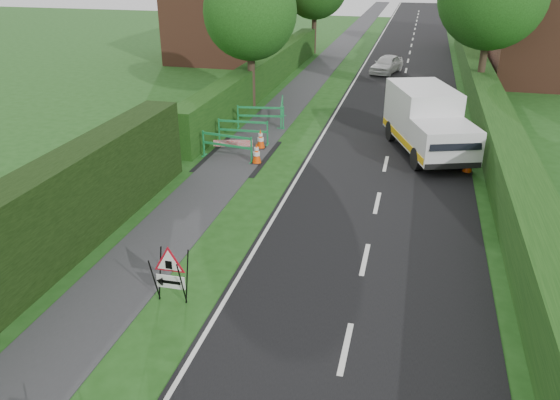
{
  "coord_description": "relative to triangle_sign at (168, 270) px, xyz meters",
  "views": [
    {
      "loc": [
        3.35,
        -7.59,
        7.17
      ],
      "look_at": [
        0.18,
        4.87,
        1.25
      ],
      "focal_mm": 35.0,
      "sensor_mm": 36.0,
      "label": 1
    }
  ],
  "objects": [
    {
      "name": "ped_barrier_0",
      "position": [
        -1.79,
        8.95,
        -0.19
      ],
      "size": [
        2.09,
        0.64,
        1.0
      ],
      "rotation": [
        0.0,
        0.0,
        -0.14
      ],
      "color": "#188543",
      "rests_on": "ground"
    },
    {
      "name": "triangle_sign",
      "position": [
        0.0,
        0.0,
        0.0
      ],
      "size": [
        0.83,
        0.83,
        1.19
      ],
      "rotation": [
        0.0,
        0.0,
        0.02
      ],
      "color": "black",
      "rests_on": "ground"
    },
    {
      "name": "traffic_cone_4",
      "position": [
        -0.93,
        10.45,
        -0.43
      ],
      "size": [
        0.38,
        0.38,
        0.79
      ],
      "color": "black",
      "rests_on": "ground"
    },
    {
      "name": "house_east_b",
      "position": [
        13.51,
        40.38,
        2.07
      ],
      "size": [
        7.5,
        7.4,
        7.88
      ],
      "color": "brown",
      "rests_on": "ground"
    },
    {
      "name": "ped_barrier_2",
      "position": [
        -1.67,
        13.04,
        -0.19
      ],
      "size": [
        2.09,
        0.66,
        1.0
      ],
      "rotation": [
        0.0,
        0.0,
        0.15
      ],
      "color": "#188543",
      "rests_on": "ground"
    },
    {
      "name": "footpath",
      "position": [
        -1.49,
        33.38,
        -0.82
      ],
      "size": [
        2.0,
        90.0,
        0.02
      ],
      "primitive_type": "cube",
      "color": "#2D2D30",
      "rests_on": "ground"
    },
    {
      "name": "hedge_east",
      "position": [
        8.01,
        14.38,
        -0.82
      ],
      "size": [
        1.2,
        50.0,
        1.5
      ],
      "primitive_type": "cube",
      "color": "#14380F",
      "rests_on": "ground"
    },
    {
      "name": "ped_barrier_1",
      "position": [
        -1.77,
        10.82,
        -0.19
      ],
      "size": [
        2.08,
        0.48,
        1.0
      ],
      "rotation": [
        0.0,
        0.0,
        0.06
      ],
      "color": "#188543",
      "rests_on": "ground"
    },
    {
      "name": "tree_nw",
      "position": [
        -3.09,
        16.38,
        3.66
      ],
      "size": [
        4.4,
        4.4,
        6.7
      ],
      "color": "#2D2116",
      "rests_on": "ground"
    },
    {
      "name": "house_west",
      "position": [
        -8.49,
        28.38,
        2.07
      ],
      "size": [
        7.5,
        7.4,
        7.88
      ],
      "color": "brown",
      "rests_on": "ground"
    },
    {
      "name": "hedge_west_far",
      "position": [
        -3.49,
        20.38,
        -0.82
      ],
      "size": [
        1.0,
        24.0,
        1.8
      ],
      "primitive_type": "cube",
      "color": "#14380F",
      "rests_on": "ground"
    },
    {
      "name": "traffic_cone_3",
      "position": [
        -0.61,
        8.81,
        -0.43
      ],
      "size": [
        0.38,
        0.38,
        0.79
      ],
      "color": "black",
      "rests_on": "ground"
    },
    {
      "name": "road_surface",
      "position": [
        4.01,
        33.38,
        -0.82
      ],
      "size": [
        6.0,
        90.0,
        0.02
      ],
      "primitive_type": "cube",
      "color": "black",
      "rests_on": "ground"
    },
    {
      "name": "traffic_cone_0",
      "position": [
        6.85,
        9.79,
        -0.43
      ],
      "size": [
        0.38,
        0.38,
        0.79
      ],
      "color": "black",
      "rests_on": "ground"
    },
    {
      "name": "traffic_cone_1",
      "position": [
        6.59,
        11.79,
        -0.43
      ],
      "size": [
        0.38,
        0.38,
        0.79
      ],
      "color": "black",
      "rests_on": "ground"
    },
    {
      "name": "house_east_a",
      "position": [
        12.51,
        26.38,
        2.07
      ],
      "size": [
        7.5,
        7.4,
        7.88
      ],
      "color": "brown",
      "rests_on": "ground"
    },
    {
      "name": "traffic_cone_2",
      "position": [
        6.17,
        13.74,
        -0.43
      ],
      "size": [
        0.38,
        0.38,
        0.79
      ],
      "color": "black",
      "rests_on": "ground"
    },
    {
      "name": "redwhite_plank",
      "position": [
        -1.75,
        9.52,
        -0.82
      ],
      "size": [
        1.46,
        0.41,
        0.25
      ],
      "primitive_type": "cube",
      "rotation": [
        0.0,
        0.0,
        0.25
      ],
      "color": "red",
      "rests_on": "ground"
    },
    {
      "name": "ground",
      "position": [
        1.51,
        -1.62,
        -0.82
      ],
      "size": [
        120.0,
        120.0,
        0.0
      ],
      "primitive_type": "plane",
      "color": "#1C4714",
      "rests_on": "ground"
    },
    {
      "name": "ped_barrier_3",
      "position": [
        -0.99,
        14.12,
        -0.19
      ],
      "size": [
        0.78,
        2.09,
        1.0
      ],
      "rotation": [
        0.0,
        0.0,
        1.78
      ],
      "color": "#188543",
      "rests_on": "ground"
    },
    {
      "name": "works_van",
      "position": [
        5.34,
        11.62,
        0.44
      ],
      "size": [
        3.67,
        5.6,
        2.39
      ],
      "rotation": [
        0.0,
        0.0,
        0.34
      ],
      "color": "silver",
      "rests_on": "ground"
    },
    {
      "name": "hatchback_car",
      "position": [
        2.81,
        26.38,
        -0.27
      ],
      "size": [
        2.17,
        3.5,
        1.11
      ],
      "primitive_type": "imported",
      "rotation": [
        0.0,
        0.0,
        -0.28
      ],
      "color": "white",
      "rests_on": "ground"
    }
  ]
}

